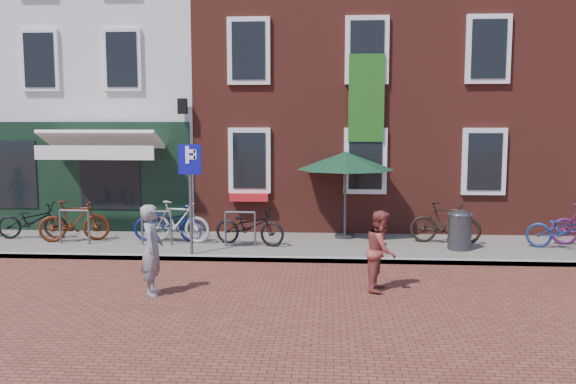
# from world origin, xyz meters

# --- Properties ---
(ground) EXTENTS (80.00, 80.00, 0.00)m
(ground) POSITION_xyz_m (0.00, 0.00, 0.00)
(ground) COLOR brown
(sidewalk) EXTENTS (24.00, 3.00, 0.10)m
(sidewalk) POSITION_xyz_m (1.00, 1.50, 0.05)
(sidewalk) COLOR slate
(sidewalk) RESTS_ON ground
(building_stucco) EXTENTS (8.00, 8.00, 9.00)m
(building_stucco) POSITION_xyz_m (-5.00, 7.00, 4.50)
(building_stucco) COLOR silver
(building_stucco) RESTS_ON ground
(building_brick_mid) EXTENTS (6.00, 8.00, 10.00)m
(building_brick_mid) POSITION_xyz_m (2.00, 7.00, 5.00)
(building_brick_mid) COLOR maroon
(building_brick_mid) RESTS_ON ground
(building_brick_right) EXTENTS (6.00, 8.00, 10.00)m
(building_brick_right) POSITION_xyz_m (8.00, 7.00, 5.00)
(building_brick_right) COLOR maroon
(building_brick_right) RESTS_ON ground
(litter_bin) EXTENTS (0.53, 0.53, 0.97)m
(litter_bin) POSITION_xyz_m (5.56, 1.14, 0.60)
(litter_bin) COLOR #3C3C3F
(litter_bin) RESTS_ON sidewalk
(parking_sign) EXTENTS (0.50, 0.08, 2.44)m
(parking_sign) POSITION_xyz_m (-0.45, 0.24, 1.78)
(parking_sign) COLOR #4C4C4F
(parking_sign) RESTS_ON sidewalk
(parasol) EXTENTS (2.43, 2.43, 2.27)m
(parasol) POSITION_xyz_m (2.98, 2.40, 2.13)
(parasol) COLOR #4C4C4F
(parasol) RESTS_ON sidewalk
(woman) EXTENTS (0.45, 0.63, 1.60)m
(woman) POSITION_xyz_m (-0.50, -2.57, 0.80)
(woman) COLOR gray
(woman) RESTS_ON ground
(boy) EXTENTS (0.70, 0.81, 1.46)m
(boy) POSITION_xyz_m (3.52, -2.03, 0.73)
(boy) COLOR brown
(boy) RESTS_ON ground
(bicycle_0) EXTENTS (1.78, 0.78, 0.91)m
(bicycle_0) POSITION_xyz_m (-4.81, 1.75, 0.55)
(bicycle_0) COLOR black
(bicycle_0) RESTS_ON sidewalk
(bicycle_1) EXTENTS (1.74, 0.95, 1.00)m
(bicycle_1) POSITION_xyz_m (-3.61, 1.47, 0.60)
(bicycle_1) COLOR #4D1B09
(bicycle_1) RESTS_ON sidewalk
(bicycle_2) EXTENTS (1.73, 0.61, 0.91)m
(bicycle_2) POSITION_xyz_m (-1.34, 1.66, 0.55)
(bicycle_2) COLOR #0A1259
(bicycle_2) RESTS_ON sidewalk
(bicycle_3) EXTENTS (1.73, 0.79, 1.00)m
(bicycle_3) POSITION_xyz_m (-1.09, 1.55, 0.60)
(bicycle_3) COLOR #9B9B9D
(bicycle_3) RESTS_ON sidewalk
(bicycle_4) EXTENTS (1.82, 1.01, 0.91)m
(bicycle_4) POSITION_xyz_m (0.71, 1.33, 0.55)
(bicycle_4) COLOR black
(bicycle_4) RESTS_ON sidewalk
(bicycle_5) EXTENTS (1.73, 0.76, 1.00)m
(bicycle_5) POSITION_xyz_m (5.36, 1.84, 0.60)
(bicycle_5) COLOR black
(bicycle_5) RESTS_ON sidewalk
(bicycle_6) EXTENTS (1.82, 1.25, 0.91)m
(bicycle_6) POSITION_xyz_m (7.97, 1.27, 0.55)
(bicycle_6) COLOR navy
(bicycle_6) RESTS_ON sidewalk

